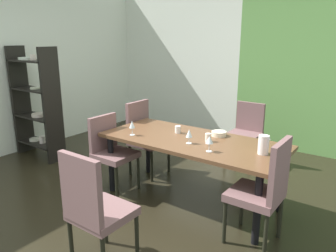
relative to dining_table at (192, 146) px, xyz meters
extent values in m
cube|color=black|center=(-0.51, -0.54, -0.68)|extent=(5.57, 6.16, 0.02)
cube|color=silver|center=(-1.94, 2.49, 0.75)|extent=(2.73, 0.10, 2.84)
cube|color=#64994D|center=(0.85, 2.49, 0.75)|extent=(2.85, 0.10, 2.84)
cube|color=brown|center=(0.00, 0.00, 0.06)|extent=(2.04, 0.91, 0.04)
cylinder|color=black|center=(-0.92, 0.35, -0.31)|extent=(0.07, 0.07, 0.70)
cylinder|color=black|center=(0.92, 0.35, -0.31)|extent=(0.07, 0.07, 0.70)
cylinder|color=black|center=(-0.92, -0.35, -0.31)|extent=(0.07, 0.07, 0.70)
cylinder|color=black|center=(0.92, -0.35, -0.31)|extent=(0.07, 0.07, 0.70)
cube|color=#745253|center=(0.87, -0.32, -0.21)|extent=(0.44, 0.44, 0.07)
cube|color=#745253|center=(1.07, -0.32, 0.07)|extent=(0.05, 0.42, 0.55)
cylinder|color=black|center=(0.68, -0.51, -0.45)|extent=(0.04, 0.04, 0.42)
cylinder|color=black|center=(0.68, -0.13, -0.45)|extent=(0.04, 0.04, 0.42)
cylinder|color=black|center=(1.06, -0.51, -0.45)|extent=(0.04, 0.04, 0.42)
cylinder|color=black|center=(1.06, -0.13, -0.45)|extent=(0.04, 0.04, 0.42)
cube|color=#745253|center=(0.05, 1.34, -0.21)|extent=(0.44, 0.44, 0.07)
cube|color=#745253|center=(0.05, 1.54, 0.02)|extent=(0.42, 0.05, 0.45)
cylinder|color=black|center=(0.24, 1.15, -0.45)|extent=(0.04, 0.04, 0.42)
cylinder|color=black|center=(-0.14, 1.15, -0.45)|extent=(0.04, 0.04, 0.42)
cylinder|color=black|center=(0.24, 1.53, -0.45)|extent=(0.04, 0.04, 0.42)
cylinder|color=black|center=(-0.14, 1.53, -0.45)|extent=(0.04, 0.04, 0.42)
cube|color=#745253|center=(-0.87, -0.32, -0.21)|extent=(0.44, 0.44, 0.07)
cube|color=#745253|center=(-1.07, -0.32, 0.03)|extent=(0.05, 0.42, 0.46)
cylinder|color=black|center=(-0.68, -0.13, -0.45)|extent=(0.04, 0.04, 0.42)
cylinder|color=black|center=(-0.68, -0.51, -0.45)|extent=(0.04, 0.04, 0.42)
cylinder|color=black|center=(-1.06, -0.13, -0.45)|extent=(0.04, 0.04, 0.42)
cylinder|color=black|center=(-1.06, -0.51, -0.45)|extent=(0.04, 0.04, 0.42)
cube|color=#745253|center=(0.00, -1.34, -0.21)|extent=(0.44, 0.44, 0.07)
cube|color=#745253|center=(0.00, -1.54, 0.07)|extent=(0.42, 0.05, 0.55)
cylinder|color=black|center=(-0.19, -1.15, -0.45)|extent=(0.04, 0.04, 0.42)
cylinder|color=black|center=(0.19, -1.15, -0.45)|extent=(0.04, 0.04, 0.42)
cylinder|color=black|center=(-0.19, -1.53, -0.45)|extent=(0.04, 0.04, 0.42)
cube|color=#745253|center=(-0.87, 0.32, -0.21)|extent=(0.44, 0.44, 0.07)
cube|color=#745253|center=(-1.07, 0.32, 0.06)|extent=(0.05, 0.42, 0.53)
cylinder|color=black|center=(-0.68, 0.51, -0.45)|extent=(0.04, 0.04, 0.42)
cylinder|color=black|center=(-0.68, 0.13, -0.45)|extent=(0.04, 0.04, 0.42)
cylinder|color=black|center=(-1.06, 0.51, -0.45)|extent=(0.04, 0.04, 0.42)
cylinder|color=black|center=(-1.06, 0.13, -0.45)|extent=(0.04, 0.04, 0.42)
cube|color=black|center=(-3.12, -0.16, 0.19)|extent=(0.05, 0.30, 1.70)
cube|color=black|center=(-2.29, -0.16, 0.19)|extent=(0.05, 0.30, 1.70)
cube|color=black|center=(-2.71, -0.16, -0.45)|extent=(0.86, 0.30, 0.02)
cylinder|color=silver|center=(-2.86, -0.16, -0.42)|extent=(0.16, 0.16, 0.04)
cylinder|color=white|center=(-2.65, -0.16, -0.39)|extent=(0.09, 0.09, 0.11)
cube|color=black|center=(-2.71, -0.16, -0.03)|extent=(0.86, 0.30, 0.02)
cylinder|color=white|center=(-2.67, -0.16, 0.01)|extent=(0.21, 0.21, 0.05)
cube|color=black|center=(-2.71, -0.16, 0.40)|extent=(0.86, 0.30, 0.02)
cylinder|color=#ECEDCC|center=(-2.68, -0.16, 0.42)|extent=(0.15, 0.15, 0.02)
cube|color=black|center=(-2.71, -0.16, 0.82)|extent=(0.86, 0.30, 0.02)
cylinder|color=white|center=(-2.85, -0.16, 0.85)|extent=(0.22, 0.22, 0.04)
cylinder|color=white|center=(-2.66, -0.16, 0.88)|extent=(0.09, 0.09, 0.08)
cylinder|color=silver|center=(0.06, -0.15, 0.08)|extent=(0.06, 0.06, 0.00)
cylinder|color=silver|center=(0.06, -0.15, 0.12)|extent=(0.01, 0.01, 0.07)
cone|color=silver|center=(0.06, -0.15, 0.19)|extent=(0.07, 0.07, 0.09)
cylinder|color=silver|center=(-0.64, -0.27, 0.08)|extent=(0.06, 0.06, 0.00)
cylinder|color=silver|center=(-0.64, -0.27, 0.12)|extent=(0.01, 0.01, 0.08)
cone|color=silver|center=(-0.64, -0.27, 0.21)|extent=(0.07, 0.07, 0.09)
cylinder|color=silver|center=(0.35, -0.24, 0.08)|extent=(0.06, 0.06, 0.00)
cylinder|color=silver|center=(0.35, -0.24, 0.12)|extent=(0.01, 0.01, 0.08)
cone|color=silver|center=(0.35, -0.24, 0.20)|extent=(0.08, 0.08, 0.07)
cylinder|color=beige|center=(0.19, 0.28, 0.11)|extent=(0.17, 0.17, 0.05)
cylinder|color=white|center=(0.19, 0.03, 0.12)|extent=(0.07, 0.07, 0.09)
cylinder|color=white|center=(-0.26, 0.11, 0.12)|extent=(0.07, 0.07, 0.08)
cylinder|color=white|center=(0.81, 0.00, 0.17)|extent=(0.10, 0.10, 0.19)
cone|color=white|center=(0.85, 0.00, 0.25)|extent=(0.04, 0.04, 0.03)
camera|label=1|loc=(1.82, -2.94, 1.18)|focal=35.00mm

